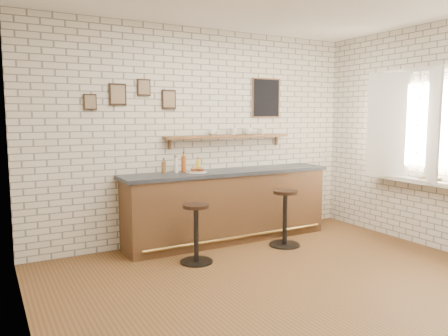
{
  "coord_description": "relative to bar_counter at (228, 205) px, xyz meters",
  "views": [
    {
      "loc": [
        -2.76,
        -3.63,
        1.78
      ],
      "look_at": [
        -0.24,
        0.9,
        1.16
      ],
      "focal_mm": 35.0,
      "sensor_mm": 36.0,
      "label": 1
    }
  ],
  "objects": [
    {
      "name": "bar_stool_left",
      "position": [
        -0.82,
        -0.66,
        -0.12
      ],
      "size": [
        0.42,
        0.42,
        0.72
      ],
      "color": "black",
      "rests_on": "ground"
    },
    {
      "name": "window_sill",
      "position": [
        2.13,
        -1.4,
        0.39
      ],
      "size": [
        0.2,
        1.35,
        0.06
      ],
      "color": "white",
      "rests_on": "ground"
    },
    {
      "name": "sandwich_plate",
      "position": [
        -0.49,
        0.02,
        0.51
      ],
      "size": [
        0.28,
        0.28,
        0.01
      ],
      "primitive_type": "cylinder",
      "color": "white",
      "rests_on": "bar_counter"
    },
    {
      "name": "book_lower",
      "position": [
        2.11,
        -1.61,
        0.44
      ],
      "size": [
        0.19,
        0.25,
        0.02
      ],
      "primitive_type": "imported",
      "rotation": [
        0.0,
        0.0,
        -0.02
      ],
      "color": "tan",
      "rests_on": "window_sill"
    },
    {
      "name": "bar_stool_right",
      "position": [
        0.54,
        -0.62,
        -0.09
      ],
      "size": [
        0.43,
        0.43,
        0.77
      ],
      "color": "black",
      "rests_on": "ground"
    },
    {
      "name": "shelf_cup_d",
      "position": [
        0.71,
        0.2,
        1.04
      ],
      "size": [
        0.11,
        0.11,
        0.09
      ],
      "primitive_type": "imported",
      "rotation": [
        0.0,
        0.0,
        -0.18
      ],
      "color": "white",
      "rests_on": "wall_shelf"
    },
    {
      "name": "back_wall_decor",
      "position": [
        -0.05,
        0.28,
        1.54
      ],
      "size": [
        2.96,
        0.02,
        0.56
      ],
      "color": "black",
      "rests_on": "ground"
    },
    {
      "name": "potato_chips",
      "position": [
        -0.52,
        0.01,
        0.52
      ],
      "size": [
        0.26,
        0.19,
        0.0
      ],
      "color": "gold",
      "rests_on": "sandwich_plate"
    },
    {
      "name": "bar_counter",
      "position": [
        0.0,
        0.0,
        0.0
      ],
      "size": [
        3.1,
        0.65,
        1.01
      ],
      "color": "#54381F",
      "rests_on": "ground"
    },
    {
      "name": "bitters_bottle_amber",
      "position": [
        -0.63,
        0.13,
        0.62
      ],
      "size": [
        0.07,
        0.07,
        0.28
      ],
      "color": "#A64A1A",
      "rests_on": "bar_counter"
    },
    {
      "name": "casement_window",
      "position": [
        2.08,
        -1.4,
        1.14
      ],
      "size": [
        0.4,
        1.3,
        1.56
      ],
      "color": "white",
      "rests_on": "ground"
    },
    {
      "name": "shelf_cup_c",
      "position": [
        0.46,
        0.2,
        1.05
      ],
      "size": [
        0.15,
        0.15,
        0.1
      ],
      "primitive_type": "imported",
      "rotation": [
        0.0,
        0.0,
        1.71
      ],
      "color": "white",
      "rests_on": "wall_shelf"
    },
    {
      "name": "wall_shelf",
      "position": [
        0.13,
        0.2,
        0.97
      ],
      "size": [
        2.0,
        0.18,
        0.18
      ],
      "color": "brown",
      "rests_on": "ground"
    },
    {
      "name": "ground",
      "position": [
        -0.27,
        -1.7,
        -0.51
      ],
      "size": [
        5.0,
        5.0,
        0.0
      ],
      "primitive_type": "plane",
      "color": "brown",
      "rests_on": "ground"
    },
    {
      "name": "shelf_cup_a",
      "position": [
        -0.14,
        0.2,
        1.04
      ],
      "size": [
        0.17,
        0.17,
        0.1
      ],
      "primitive_type": "imported",
      "rotation": [
        0.0,
        0.0,
        0.5
      ],
      "color": "white",
      "rests_on": "wall_shelf"
    },
    {
      "name": "book_upper",
      "position": [
        2.11,
        -1.59,
        0.46
      ],
      "size": [
        0.27,
        0.3,
        0.02
      ],
      "primitive_type": "imported",
      "rotation": [
        0.0,
        0.0,
        -0.42
      ],
      "color": "tan",
      "rests_on": "book_lower"
    },
    {
      "name": "ciabatta_sandwich",
      "position": [
        -0.48,
        0.02,
        0.55
      ],
      "size": [
        0.21,
        0.16,
        0.06
      ],
      "color": "#AF7D47",
      "rests_on": "sandwich_plate"
    },
    {
      "name": "condiment_bottle_yellow",
      "position": [
        -0.41,
        0.13,
        0.58
      ],
      "size": [
        0.06,
        0.06,
        0.19
      ],
      "color": "yellow",
      "rests_on": "bar_counter"
    },
    {
      "name": "bitters_bottle_white",
      "position": [
        -0.74,
        0.13,
        0.6
      ],
      "size": [
        0.06,
        0.06,
        0.23
      ],
      "color": "silver",
      "rests_on": "bar_counter"
    },
    {
      "name": "shelf_cup_b",
      "position": [
        0.2,
        0.2,
        1.04
      ],
      "size": [
        0.15,
        0.15,
        0.1
      ],
      "primitive_type": "imported",
      "rotation": [
        0.0,
        0.0,
        0.55
      ],
      "color": "white",
      "rests_on": "wall_shelf"
    },
    {
      "name": "bitters_bottle_brown",
      "position": [
        -0.92,
        0.13,
        0.59
      ],
      "size": [
        0.06,
        0.06,
        0.21
      ],
      "color": "brown",
      "rests_on": "bar_counter"
    }
  ]
}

